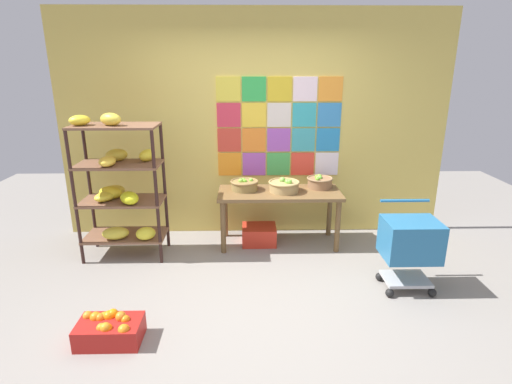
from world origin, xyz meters
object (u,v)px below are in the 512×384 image
(fruit_basket_back_right, at_px, (284,186))
(orange_crate_foreground, at_px, (110,329))
(banana_shelf_unit, at_px, (119,183))
(fruit_basket_left, at_px, (244,185))
(shopping_cart, at_px, (410,242))
(display_table, at_px, (279,199))
(produce_crate_under_table, at_px, (259,235))
(fruit_basket_centre, at_px, (320,182))

(fruit_basket_back_right, relative_size, orange_crate_foreground, 0.74)
(banana_shelf_unit, relative_size, fruit_basket_left, 4.86)
(fruit_basket_back_right, height_order, shopping_cart, shopping_cart)
(orange_crate_foreground, bearing_deg, banana_shelf_unit, 101.44)
(display_table, relative_size, shopping_cart, 1.71)
(fruit_basket_left, bearing_deg, produce_crate_under_table, -17.88)
(display_table, relative_size, fruit_basket_left, 4.31)
(display_table, bearing_deg, orange_crate_foreground, -129.13)
(orange_crate_foreground, bearing_deg, fruit_basket_centre, 44.72)
(fruit_basket_centre, distance_m, orange_crate_foreground, 2.82)
(orange_crate_foreground, bearing_deg, produce_crate_under_table, 55.96)
(produce_crate_under_table, bearing_deg, orange_crate_foreground, -124.04)
(banana_shelf_unit, bearing_deg, produce_crate_under_table, 10.57)
(fruit_basket_left, height_order, shopping_cart, shopping_cart)
(produce_crate_under_table, height_order, shopping_cart, shopping_cart)
(fruit_basket_back_right, bearing_deg, produce_crate_under_table, 175.85)
(fruit_basket_back_right, relative_size, shopping_cart, 0.44)
(banana_shelf_unit, xyz_separation_m, orange_crate_foreground, (0.31, -1.52, -0.75))
(fruit_basket_back_right, bearing_deg, shopping_cart, -43.94)
(banana_shelf_unit, xyz_separation_m, fruit_basket_back_right, (1.82, 0.26, -0.12))
(produce_crate_under_table, bearing_deg, shopping_cart, -37.85)
(produce_crate_under_table, xyz_separation_m, orange_crate_foreground, (-1.22, -1.81, -0.00))
(fruit_basket_centre, distance_m, produce_crate_under_table, 0.97)
(fruit_basket_centre, height_order, shopping_cart, shopping_cart)
(fruit_basket_back_right, relative_size, fruit_basket_left, 1.10)
(shopping_cart, bearing_deg, orange_crate_foreground, -155.28)
(orange_crate_foreground, height_order, shopping_cart, shopping_cart)
(banana_shelf_unit, bearing_deg, orange_crate_foreground, -78.56)
(fruit_basket_left, distance_m, orange_crate_foreground, 2.23)
(fruit_basket_back_right, bearing_deg, display_table, 173.64)
(display_table, distance_m, orange_crate_foreground, 2.36)
(banana_shelf_unit, distance_m, fruit_basket_back_right, 1.85)
(fruit_basket_left, bearing_deg, orange_crate_foreground, -119.37)
(fruit_basket_back_right, bearing_deg, fruit_basket_left, 170.59)
(fruit_basket_left, distance_m, shopping_cart, 1.94)
(display_table, distance_m, fruit_basket_left, 0.44)
(fruit_basket_back_right, relative_size, produce_crate_under_table, 0.90)
(display_table, xyz_separation_m, produce_crate_under_table, (-0.24, 0.02, -0.47))
(fruit_basket_back_right, bearing_deg, fruit_basket_centre, 18.38)
(fruit_basket_centre, bearing_deg, orange_crate_foreground, -135.28)
(display_table, relative_size, produce_crate_under_table, 3.52)
(fruit_basket_centre, bearing_deg, display_table, -164.12)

